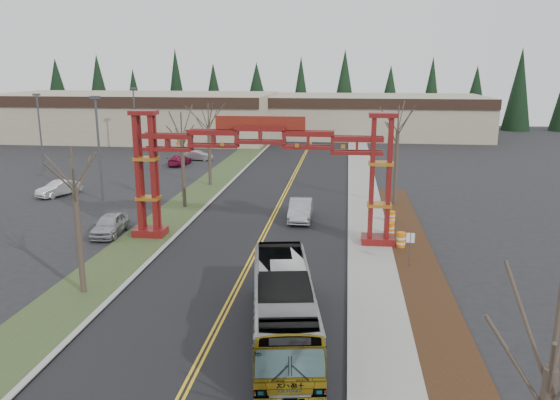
% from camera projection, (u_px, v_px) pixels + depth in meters
% --- Properties ---
extents(ground, '(200.00, 200.00, 0.00)m').
position_uv_depth(ground, '(188.00, 385.00, 20.64)').
color(ground, black).
rests_on(ground, ground).
extents(road, '(12.00, 110.00, 0.02)m').
position_uv_depth(road, '(274.00, 214.00, 44.75)').
color(road, black).
rests_on(road, ground).
extents(lane_line_left, '(0.12, 100.00, 0.01)m').
position_uv_depth(lane_line_left, '(273.00, 214.00, 44.76)').
color(lane_line_left, yellow).
rests_on(lane_line_left, road).
extents(lane_line_right, '(0.12, 100.00, 0.01)m').
position_uv_depth(lane_line_right, '(276.00, 214.00, 44.73)').
color(lane_line_right, yellow).
rests_on(lane_line_right, road).
extents(curb_right, '(0.30, 110.00, 0.15)m').
position_uv_depth(curb_right, '(350.00, 216.00, 44.01)').
color(curb_right, '#A09F9A').
rests_on(curb_right, ground).
extents(sidewalk_right, '(2.60, 110.00, 0.14)m').
position_uv_depth(sidewalk_right, '(368.00, 216.00, 43.84)').
color(sidewalk_right, gray).
rests_on(sidewalk_right, ground).
extents(landscape_strip, '(2.60, 50.00, 0.12)m').
position_uv_depth(landscape_strip, '(427.00, 292.00, 29.06)').
color(landscape_strip, '#311B10').
rests_on(landscape_strip, ground).
extents(grass_median, '(4.00, 110.00, 0.08)m').
position_uv_depth(grass_median, '(180.00, 211.00, 45.69)').
color(grass_median, '#304623').
rests_on(grass_median, ground).
extents(curb_left, '(0.30, 110.00, 0.15)m').
position_uv_depth(curb_left, '(201.00, 211.00, 45.46)').
color(curb_left, '#A09F9A').
rests_on(curb_left, ground).
extents(gateway_arch, '(18.20, 1.60, 8.90)m').
position_uv_depth(gateway_arch, '(260.00, 155.00, 36.59)').
color(gateway_arch, '#59120B').
rests_on(gateway_arch, ground).
extents(retail_building_west, '(46.00, 22.30, 7.50)m').
position_uv_depth(retail_building_west, '(136.00, 116.00, 92.71)').
color(retail_building_west, tan).
rests_on(retail_building_west, ground).
extents(retail_building_east, '(38.00, 20.30, 7.00)m').
position_uv_depth(retail_building_east, '(372.00, 116.00, 95.74)').
color(retail_building_east, tan).
rests_on(retail_building_east, ground).
extents(conifer_treeline, '(116.10, 5.60, 13.00)m').
position_uv_depth(conifer_treeline, '(320.00, 95.00, 107.81)').
color(conifer_treeline, black).
rests_on(conifer_treeline, ground).
extents(transit_bus, '(4.25, 11.17, 3.04)m').
position_uv_depth(transit_bus, '(283.00, 305.00, 24.00)').
color(transit_bus, '#929499').
rests_on(transit_bus, ground).
extents(silver_sedan, '(1.83, 4.96, 1.62)m').
position_uv_depth(silver_sedan, '(300.00, 210.00, 42.92)').
color(silver_sedan, '#A5A8AD').
rests_on(silver_sedan, ground).
extents(parked_car_near_a, '(2.14, 4.58, 1.52)m').
position_uv_depth(parked_car_near_a, '(110.00, 224.00, 39.13)').
color(parked_car_near_a, '#A1A5A8').
rests_on(parked_car_near_a, ground).
extents(parked_car_near_b, '(3.09, 4.52, 1.41)m').
position_uv_depth(parked_car_near_b, '(59.00, 188.00, 51.09)').
color(parked_car_near_b, silver).
rests_on(parked_car_near_b, ground).
extents(parked_car_mid_a, '(2.13, 4.54, 1.28)m').
position_uv_depth(parked_car_mid_a, '(180.00, 160.00, 67.12)').
color(parked_car_mid_a, maroon).
rests_on(parked_car_mid_a, ground).
extents(parked_car_far_a, '(3.82, 1.48, 1.24)m').
position_uv_depth(parked_car_far_a, '(198.00, 156.00, 70.69)').
color(parked_car_far_a, '#A3A7AB').
rests_on(parked_car_far_a, ground).
extents(bare_tree_median_near, '(3.11, 3.11, 7.81)m').
position_uv_depth(bare_tree_median_near, '(75.00, 188.00, 27.80)').
color(bare_tree_median_near, '#382D26').
rests_on(bare_tree_median_near, ground).
extents(bare_tree_median_mid, '(3.21, 3.21, 8.14)m').
position_uv_depth(bare_tree_median_mid, '(182.00, 138.00, 45.64)').
color(bare_tree_median_mid, '#382D26').
rests_on(bare_tree_median_mid, ground).
extents(bare_tree_median_far, '(3.32, 3.32, 8.32)m').
position_uv_depth(bare_tree_median_far, '(209.00, 126.00, 54.35)').
color(bare_tree_median_far, '#382D26').
rests_on(bare_tree_median_far, ground).
extents(bare_tree_right_near, '(3.00, 3.00, 7.71)m').
position_uv_depth(bare_tree_right_near, '(551.00, 371.00, 11.11)').
color(bare_tree_right_near, '#382D26').
rests_on(bare_tree_right_near, ground).
extents(bare_tree_right_far, '(3.24, 3.24, 8.64)m').
position_uv_depth(bare_tree_right_far, '(398.00, 131.00, 46.22)').
color(bare_tree_right_far, '#382D26').
rests_on(bare_tree_right_far, ground).
extents(light_pole_near, '(0.81, 0.40, 9.34)m').
position_uv_depth(light_pole_near, '(98.00, 141.00, 48.05)').
color(light_pole_near, '#3F3F44').
rests_on(light_pole_near, ground).
extents(light_pole_mid, '(0.77, 0.38, 8.85)m').
position_uv_depth(light_pole_mid, '(40.00, 127.00, 62.70)').
color(light_pole_mid, '#3F3F44').
rests_on(light_pole_mid, ground).
extents(light_pole_far, '(0.79, 0.39, 9.07)m').
position_uv_depth(light_pole_far, '(135.00, 116.00, 75.41)').
color(light_pole_far, '#3F3F44').
rests_on(light_pole_far, ground).
extents(street_sign, '(0.50, 0.07, 2.19)m').
position_uv_depth(street_sign, '(410.00, 243.00, 32.38)').
color(street_sign, '#3F3F44').
rests_on(street_sign, ground).
extents(barrel_south, '(0.60, 0.60, 1.12)m').
position_uv_depth(barrel_south, '(401.00, 240.00, 36.14)').
color(barrel_south, orange).
rests_on(barrel_south, ground).
extents(barrel_mid, '(0.56, 0.56, 1.04)m').
position_uv_depth(barrel_mid, '(390.00, 230.00, 38.72)').
color(barrel_mid, orange).
rests_on(barrel_mid, ground).
extents(barrel_north, '(0.52, 0.52, 0.96)m').
position_uv_depth(barrel_north, '(392.00, 217.00, 42.05)').
color(barrel_north, orange).
rests_on(barrel_north, ground).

